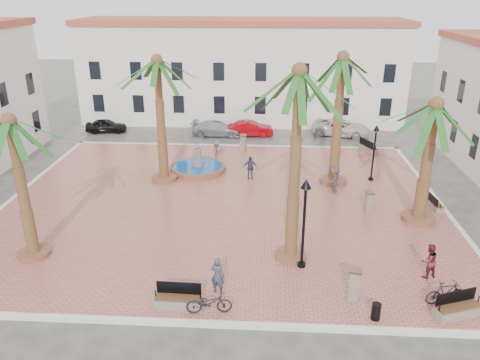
{
  "coord_description": "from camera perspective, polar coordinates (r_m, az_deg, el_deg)",
  "views": [
    {
      "loc": [
        2.5,
        -25.48,
        12.11
      ],
      "look_at": [
        1.0,
        0.0,
        1.6
      ],
      "focal_mm": 35.0,
      "sensor_mm": 36.0,
      "label": 1
    }
  ],
  "objects": [
    {
      "name": "car_black",
      "position": [
        44.1,
        -16.0,
        6.39
      ],
      "size": [
        3.72,
        1.85,
        1.22
      ],
      "primitive_type": "imported",
      "rotation": [
        0.0,
        0.0,
        1.69
      ],
      "color": "black",
      "rests_on": "ground"
    },
    {
      "name": "kerb_e",
      "position": [
        30.07,
        23.51,
        -3.19
      ],
      "size": [
        0.3,
        22.3,
        0.16
      ],
      "primitive_type": "cube",
      "color": "silver",
      "rests_on": "ground"
    },
    {
      "name": "kerb_w",
      "position": [
        32.17,
        -25.77,
        -1.94
      ],
      "size": [
        0.3,
        22.3,
        0.16
      ],
      "primitive_type": "cube",
      "color": "silver",
      "rests_on": "ground"
    },
    {
      "name": "pedestrian_north",
      "position": [
        34.52,
        -2.86,
        3.51
      ],
      "size": [
        0.7,
        1.1,
        1.63
      ],
      "primitive_type": "imported",
      "rotation": [
        0.0,
        0.0,
        1.66
      ],
      "color": "#515157",
      "rests_on": "plaza"
    },
    {
      "name": "car_red",
      "position": [
        41.34,
        1.28,
        6.28
      ],
      "size": [
        4.04,
        1.63,
        1.3
      ],
      "primitive_type": "imported",
      "rotation": [
        0.0,
        0.0,
        1.64
      ],
      "color": "#940209",
      "rests_on": "ground"
    },
    {
      "name": "building_north",
      "position": [
        46.14,
        0.23,
        13.22
      ],
      "size": [
        30.4,
        7.4,
        9.5
      ],
      "color": "white",
      "rests_on": "ground"
    },
    {
      "name": "bench_s",
      "position": [
        19.6,
        -7.53,
        -14.39
      ],
      "size": [
        1.96,
        0.66,
        1.02
      ],
      "rotation": [
        0.0,
        0.0,
        -0.03
      ],
      "color": "slate",
      "rests_on": "plaza"
    },
    {
      "name": "bicycle_a",
      "position": [
        19.08,
        -3.8,
        -14.69
      ],
      "size": [
        1.89,
        0.86,
        0.96
      ],
      "primitive_type": "imported",
      "rotation": [
        0.0,
        0.0,
        1.7
      ],
      "color": "black",
      "rests_on": "plaza"
    },
    {
      "name": "car_white",
      "position": [
        42.42,
        12.23,
        6.26
      ],
      "size": [
        5.43,
        3.5,
        1.39
      ],
      "primitive_type": "imported",
      "rotation": [
        0.0,
        0.0,
        1.32
      ],
      "color": "silver",
      "rests_on": "ground"
    },
    {
      "name": "bollard_n",
      "position": [
        36.72,
        0.39,
        4.55
      ],
      "size": [
        0.6,
        0.6,
        1.39
      ],
      "rotation": [
        0.0,
        0.0,
        -0.24
      ],
      "color": "slate",
      "rests_on": "plaza"
    },
    {
      "name": "lamppost_e",
      "position": [
        31.8,
        16.12,
        4.33
      ],
      "size": [
        0.41,
        0.41,
        3.81
      ],
      "color": "black",
      "rests_on": "plaza"
    },
    {
      "name": "palm_nw",
      "position": [
        29.98,
        -10.0,
        12.51
      ],
      "size": [
        5.46,
        5.46,
        8.27
      ],
      "color": "brown",
      "rests_on": "plaza"
    },
    {
      "name": "lamppost_s",
      "position": [
        20.81,
        7.89,
        -3.46
      ],
      "size": [
        0.48,
        0.48,
        4.38
      ],
      "color": "black",
      "rests_on": "plaza"
    },
    {
      "name": "ground",
      "position": [
        28.33,
        -2.02,
        -2.95
      ],
      "size": [
        120.0,
        120.0,
        0.0
      ],
      "primitive_type": "plane",
      "color": "#56544F",
      "rests_on": "ground"
    },
    {
      "name": "car_silver",
      "position": [
        41.45,
        -2.81,
        6.29
      ],
      "size": [
        4.54,
        2.14,
        1.28
      ],
      "primitive_type": "imported",
      "rotation": [
        0.0,
        0.0,
        1.49
      ],
      "color": "#ACADB6",
      "rests_on": "ground"
    },
    {
      "name": "pedestrian_fountain_b",
      "position": [
        31.41,
        1.24,
        1.55
      ],
      "size": [
        0.99,
        0.55,
        1.6
      ],
      "primitive_type": "imported",
      "rotation": [
        0.0,
        0.0,
        0.18
      ],
      "color": "#313C58",
      "rests_on": "plaza"
    },
    {
      "name": "cyclist_b",
      "position": [
        22.51,
        22.03,
        -9.12
      ],
      "size": [
        0.96,
        0.85,
        1.64
      ],
      "primitive_type": "imported",
      "rotation": [
        0.0,
        0.0,
        3.48
      ],
      "color": "maroon",
      "rests_on": "plaza"
    },
    {
      "name": "palm_sw",
      "position": [
        22.75,
        -26.03,
        4.61
      ],
      "size": [
        4.93,
        4.93,
        7.04
      ],
      "color": "brown",
      "rests_on": "plaza"
    },
    {
      "name": "pedestrian_east",
      "position": [
        29.83,
        11.5,
        0.12
      ],
      "size": [
        0.94,
        1.74,
        1.79
      ],
      "primitive_type": "imported",
      "rotation": [
        0.0,
        0.0,
        -1.84
      ],
      "color": "gray",
      "rests_on": "plaza"
    },
    {
      "name": "litter_bin",
      "position": [
        19.54,
        16.25,
        -15.14
      ],
      "size": [
        0.36,
        0.36,
        0.7
      ],
      "primitive_type": "cylinder",
      "color": "black",
      "rests_on": "plaza"
    },
    {
      "name": "kerb_n",
      "position": [
        38.5,
        -0.52,
        4.17
      ],
      "size": [
        26.3,
        0.3,
        0.16
      ],
      "primitive_type": "cube",
      "color": "silver",
      "rests_on": "ground"
    },
    {
      "name": "bollard_e",
      "position": [
        27.68,
        15.43,
        -2.57
      ],
      "size": [
        0.5,
        0.5,
        1.28
      ],
      "rotation": [
        0.0,
        0.0,
        0.11
      ],
      "color": "slate",
      "rests_on": "plaza"
    },
    {
      "name": "bench_e",
      "position": [
        29.61,
        22.58,
        -2.77
      ],
      "size": [
        0.66,
        1.65,
        0.85
      ],
      "rotation": [
        0.0,
        0.0,
        1.68
      ],
      "color": "slate",
      "rests_on": "plaza"
    },
    {
      "name": "bench_se",
      "position": [
        20.84,
        25.0,
        -14.13
      ],
      "size": [
        2.0,
        1.2,
        1.01
      ],
      "rotation": [
        0.0,
        0.0,
        0.34
      ],
      "color": "slate",
      "rests_on": "plaza"
    },
    {
      "name": "kerb_s",
      "position": [
        19.0,
        -5.2,
        -17.03
      ],
      "size": [
        26.3,
        0.3,
        0.16
      ],
      "primitive_type": "cube",
      "color": "silver",
      "rests_on": "ground"
    },
    {
      "name": "bench_ne",
      "position": [
        38.12,
        15.36,
        3.73
      ],
      "size": [
        1.29,
        2.02,
        1.03
      ],
      "rotation": [
        0.0,
        0.0,
        1.96
      ],
      "color": "slate",
      "rests_on": "plaza"
    },
    {
      "name": "pedestrian_fountain_a",
      "position": [
        33.98,
        6.97,
        3.24
      ],
      "size": [
        1.05,
        1.04,
        1.83
      ],
      "primitive_type": "imported",
      "rotation": [
        0.0,
        0.0,
        0.77
      ],
      "color": "#81604D",
      "rests_on": "plaza"
    },
    {
      "name": "plaza",
      "position": [
        28.3,
        -2.02,
        -2.81
      ],
      "size": [
        26.0,
        22.0,
        0.15
      ],
      "primitive_type": "cube",
      "color": "#BD6359",
      "rests_on": "ground"
    },
    {
      "name": "palm_s",
      "position": [
        19.9,
        7.14,
        10.55
      ],
      "size": [
        4.96,
        4.96,
        9.18
      ],
      "color": "brown",
      "rests_on": "plaza"
    },
    {
      "name": "bollard_se",
      "position": [
        20.15,
        13.76,
        -12.17
      ],
      "size": [
        0.61,
        0.61,
        1.44
      ],
      "rotation": [
        0.0,
        0.0,
        -0.2
      ],
      "color": "slate",
      "rests_on": "plaza"
    },
    {
      "name": "palm_ne",
      "position": [
        29.68,
        12.29,
        12.64
      ],
      "size": [
        5.74,
        5.74,
        8.53
      ],
      "color": "brown",
      "rests_on": "plaza"
    },
    {
      "name": "cyclist_a",
      "position": [
        19.93,
        -2.75,
        -11.53
      ],
      "size": [
        0.71,
        0.57,
        1.7
      ],
      "primitive_type": "imported",
      "rotation": [
        0.0,
        0.0,
        2.85
      ],
      "color": "#363E53",
      "rests_on": "plaza"
    },
    {
      "name": "palm_e",
      "position": [
        26.0,
        22.54,
        6.61
      ],
      "size": [
        5.82,
        5.82,
        6.94
      ],
      "color": "brown",
      "rests_on": "plaza"
    },
    {
      "name": "bicycle_b",
      "position": [
        21.21,
        23.8,
        -12.47
      ],
      "size": [
        1.77,
        0.8,
        1.03
      ],
      "primitive_type": "imported",
      "rotation": [
        0.0,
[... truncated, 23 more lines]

